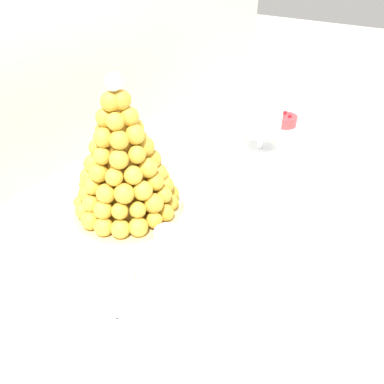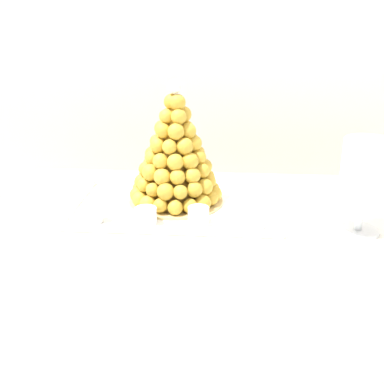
{
  "view_description": "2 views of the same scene",
  "coord_description": "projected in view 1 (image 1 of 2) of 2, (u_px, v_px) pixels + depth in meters",
  "views": [
    {
      "loc": [
        -0.82,
        -0.47,
        1.35
      ],
      "look_at": [
        -0.17,
        -0.06,
        0.81
      ],
      "focal_mm": 36.45,
      "sensor_mm": 36.0,
      "label": 1
    },
    {
      "loc": [
        -0.09,
        -1.21,
        1.26
      ],
      "look_at": [
        -0.17,
        -0.03,
        0.82
      ],
      "focal_mm": 44.69,
      "sensor_mm": 36.0,
      "label": 2
    }
  ],
  "objects": [
    {
      "name": "ground_plane",
      "position": [
        203.0,
        333.0,
        1.55
      ],
      "size": [
        12.0,
        12.0,
        0.0
      ],
      "primitive_type": "plane",
      "color": "beige"
    },
    {
      "name": "croquembouche",
      "position": [
        123.0,
        163.0,
        0.93
      ],
      "size": [
        0.28,
        0.28,
        0.36
      ],
      "color": "tan",
      "rests_on": "serving_tray"
    },
    {
      "name": "dessert_cup_mid_right",
      "position": [
        223.0,
        180.0,
        1.09
      ],
      "size": [
        0.06,
        0.06,
        0.05
      ],
      "color": "silver",
      "rests_on": "serving_tray"
    },
    {
      "name": "dessert_cup_centre",
      "position": [
        193.0,
        206.0,
        0.99
      ],
      "size": [
        0.06,
        0.06,
        0.05
      ],
      "color": "silver",
      "rests_on": "serving_tray"
    },
    {
      "name": "dessert_cup_mid_left",
      "position": [
        167.0,
        239.0,
        0.88
      ],
      "size": [
        0.06,
        0.06,
        0.05
      ],
      "color": "silver",
      "rests_on": "serving_tray"
    },
    {
      "name": "fruit_tart_plate",
      "position": [
        284.0,
        123.0,
        1.43
      ],
      "size": [
        0.2,
        0.2,
        0.05
      ],
      "color": "white",
      "rests_on": "buffet_table"
    },
    {
      "name": "serving_tray",
      "position": [
        141.0,
        213.0,
        1.0
      ],
      "size": [
        0.59,
        0.36,
        0.02
      ],
      "color": "white",
      "rests_on": "buffet_table"
    },
    {
      "name": "dessert_cup_left",
      "position": [
        122.0,
        276.0,
        0.79
      ],
      "size": [
        0.05,
        0.05,
        0.06
      ],
      "color": "silver",
      "rests_on": "serving_tray"
    },
    {
      "name": "macaron_goblet",
      "position": [
        264.0,
        107.0,
        1.21
      ],
      "size": [
        0.12,
        0.12,
        0.25
      ],
      "color": "white",
      "rests_on": "buffet_table"
    },
    {
      "name": "buffet_table",
      "position": [
        206.0,
        209.0,
        1.19
      ],
      "size": [
        1.56,
        0.83,
        0.73
      ],
      "color": "brown",
      "rests_on": "ground_plane"
    },
    {
      "name": "wine_glass",
      "position": [
        107.0,
        175.0,
        0.97
      ],
      "size": [
        0.08,
        0.08,
        0.15
      ],
      "color": "silver",
      "rests_on": "buffet_table"
    }
  ]
}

